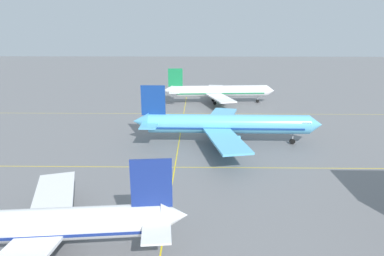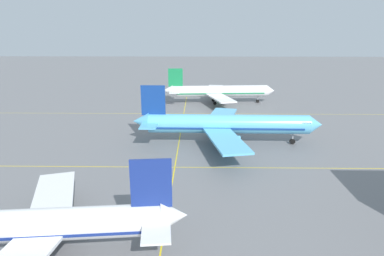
# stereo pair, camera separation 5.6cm
# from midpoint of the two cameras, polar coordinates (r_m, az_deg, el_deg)

# --- Properties ---
(airliner_front_gate) EXTENTS (35.75, 30.67, 11.11)m
(airliner_front_gate) POSITION_cam_midpoint_polar(r_m,az_deg,el_deg) (42.58, -25.86, -14.52)
(airliner_front_gate) COLOR white
(airliner_front_gate) RESTS_ON ground
(airliner_second_row) EXTENTS (41.28, 35.71, 12.87)m
(airliner_second_row) POSITION_cam_midpoint_polar(r_m,az_deg,el_deg) (74.77, 5.68, 0.63)
(airliner_second_row) COLOR #5BB7E5
(airliner_second_row) RESTS_ON ground
(airliner_third_row) EXTENTS (38.15, 32.83, 11.86)m
(airliner_third_row) POSITION_cam_midpoint_polar(r_m,az_deg,el_deg) (116.44, 4.47, 6.13)
(airliner_third_row) COLOR white
(airliner_third_row) RESTS_ON ground
(taxiway_markings) EXTENTS (145.54, 135.69, 0.01)m
(taxiway_markings) POSITION_cam_midpoint_polar(r_m,az_deg,el_deg) (63.03, -2.87, -6.57)
(taxiway_markings) COLOR yellow
(taxiway_markings) RESTS_ON ground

